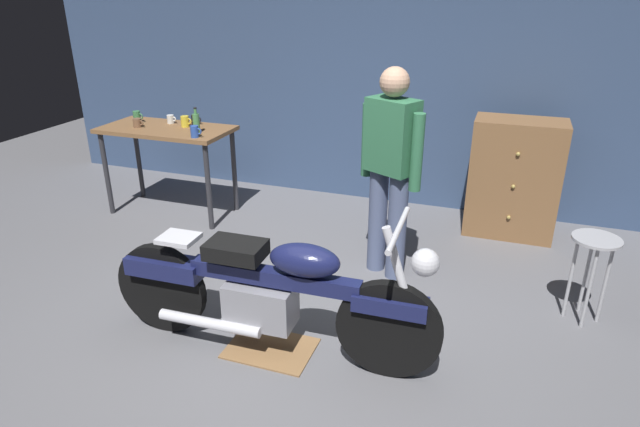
# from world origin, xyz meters

# --- Properties ---
(ground_plane) EXTENTS (12.00, 12.00, 0.00)m
(ground_plane) POSITION_xyz_m (0.00, 0.00, 0.00)
(ground_plane) COLOR slate
(back_wall) EXTENTS (8.00, 0.12, 3.10)m
(back_wall) POSITION_xyz_m (0.00, 2.80, 1.55)
(back_wall) COLOR #384C70
(back_wall) RESTS_ON ground_plane
(workbench) EXTENTS (1.30, 0.64, 0.90)m
(workbench) POSITION_xyz_m (-2.00, 1.69, 0.79)
(workbench) COLOR brown
(workbench) RESTS_ON ground_plane
(motorcycle) EXTENTS (2.19, 0.60, 1.00)m
(motorcycle) POSITION_xyz_m (-0.07, -0.12, 0.45)
(motorcycle) COLOR black
(motorcycle) RESTS_ON ground_plane
(person_standing) EXTENTS (0.52, 0.37, 1.67)m
(person_standing) POSITION_xyz_m (0.39, 1.15, 0.93)
(person_standing) COLOR slate
(person_standing) RESTS_ON ground_plane
(shop_stool) EXTENTS (0.32, 0.32, 0.64)m
(shop_stool) POSITION_xyz_m (1.86, 0.95, 0.50)
(shop_stool) COLOR #B2B2B7
(shop_stool) RESTS_ON ground_plane
(wooden_dresser) EXTENTS (0.80, 0.47, 1.10)m
(wooden_dresser) POSITION_xyz_m (1.31, 2.30, 0.55)
(wooden_dresser) COLOR brown
(wooden_dresser) RESTS_ON ground_plane
(drip_tray) EXTENTS (0.56, 0.40, 0.01)m
(drip_tray) POSITION_xyz_m (-0.08, -0.11, 0.01)
(drip_tray) COLOR olive
(drip_tray) RESTS_ON ground_plane
(mug_blue_enamel) EXTENTS (0.11, 0.08, 0.11)m
(mug_blue_enamel) POSITION_xyz_m (-1.52, 1.46, 0.95)
(mug_blue_enamel) COLOR #2D51AD
(mug_blue_enamel) RESTS_ON workbench
(mug_black_matte) EXTENTS (0.11, 0.07, 0.10)m
(mug_black_matte) POSITION_xyz_m (-1.79, 1.90, 0.95)
(mug_black_matte) COLOR black
(mug_black_matte) RESTS_ON workbench
(mug_brown_stoneware) EXTENTS (0.11, 0.08, 0.09)m
(mug_brown_stoneware) POSITION_xyz_m (-2.26, 1.60, 0.94)
(mug_brown_stoneware) COLOR brown
(mug_brown_stoneware) RESTS_ON workbench
(mug_white_ceramic) EXTENTS (0.10, 0.07, 0.09)m
(mug_white_ceramic) POSITION_xyz_m (-2.04, 1.85, 0.94)
(mug_white_ceramic) COLOR white
(mug_white_ceramic) RESTS_ON workbench
(mug_yellow_tall) EXTENTS (0.12, 0.08, 0.11)m
(mug_yellow_tall) POSITION_xyz_m (-1.83, 1.77, 0.95)
(mug_yellow_tall) COLOR yellow
(mug_yellow_tall) RESTS_ON workbench
(mug_green_speckled) EXTENTS (0.11, 0.07, 0.11)m
(mug_green_speckled) POSITION_xyz_m (-2.40, 1.78, 0.96)
(mug_green_speckled) COLOR #3D7F4C
(mug_green_speckled) RESTS_ON workbench
(bottle) EXTENTS (0.06, 0.06, 0.24)m
(bottle) POSITION_xyz_m (-1.60, 1.62, 1.00)
(bottle) COLOR #4C8C4C
(bottle) RESTS_ON workbench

